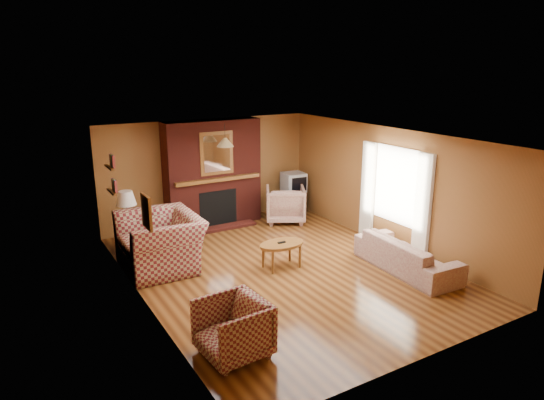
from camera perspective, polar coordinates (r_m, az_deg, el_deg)
floor at (r=8.86m, az=1.22°, el=-8.14°), size 6.50×6.50×0.00m
ceiling at (r=8.19m, az=1.32°, el=7.42°), size 6.50×6.50×0.00m
wall_back at (r=11.25m, az=-7.50°, el=3.36°), size 6.50×0.00×6.50m
wall_front at (r=6.09m, az=17.75°, el=-8.07°), size 6.50×0.00×6.50m
wall_left at (r=7.49m, az=-15.24°, el=-3.39°), size 0.00×6.50×6.50m
wall_right at (r=9.95m, az=13.61°, el=1.41°), size 0.00×6.50×6.50m
fireplace at (r=11.02m, az=-6.95°, el=3.02°), size 2.20×0.82×2.40m
window_right at (r=9.79m, az=14.19°, el=0.71°), size 0.10×1.85×2.00m
bookshelf at (r=9.17m, az=-18.34°, el=2.86°), size 0.09×0.55×0.71m
botanical_print at (r=7.12m, az=-14.52°, el=-1.38°), size 0.05×0.40×0.50m
pendant_light at (r=10.25m, az=-5.54°, el=6.77°), size 0.36×0.36×0.48m
plaid_loveseat at (r=8.97m, az=-13.00°, el=-4.84°), size 1.36×1.54×0.99m
plaid_armchair at (r=6.31m, az=-4.64°, el=-14.86°), size 0.88×0.86×0.75m
floral_sofa at (r=9.03m, az=15.58°, el=-6.19°), size 0.92×2.09×0.60m
floral_armchair at (r=11.34m, az=1.58°, el=-0.51°), size 1.22×1.23×0.83m
coffee_table at (r=8.78m, az=1.15°, el=-5.44°), size 0.86×0.53×0.49m
side_table at (r=10.14m, az=-16.47°, el=-4.06°), size 0.40×0.40×0.53m
table_lamp at (r=9.95m, az=-16.75°, el=-0.63°), size 0.40×0.40×0.66m
tv_stand at (r=12.03m, az=2.52°, el=-0.26°), size 0.53×0.48×0.55m
crt_tv at (r=11.89m, az=2.56°, el=2.10°), size 0.55×0.55×0.47m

